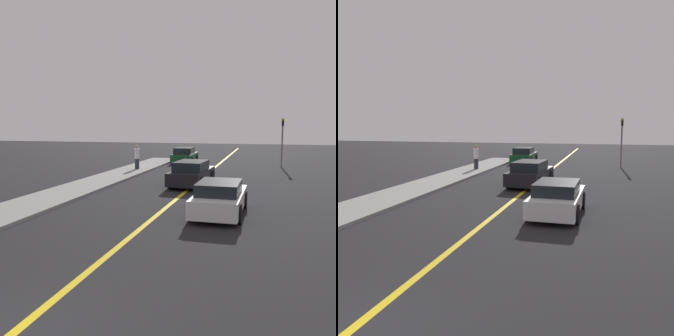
{
  "view_description": "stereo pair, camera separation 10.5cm",
  "coord_description": "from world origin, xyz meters",
  "views": [
    {
      "loc": [
        3.91,
        -4.48,
        3.39
      ],
      "look_at": [
        -0.11,
        10.64,
        1.54
      ],
      "focal_mm": 40.0,
      "sensor_mm": 36.0,
      "label": 1
    },
    {
      "loc": [
        4.01,
        -4.45,
        3.39
      ],
      "look_at": [
        -0.11,
        10.64,
        1.54
      ],
      "focal_mm": 40.0,
      "sensor_mm": 36.0,
      "label": 2
    }
  ],
  "objects": [
    {
      "name": "road_center_line",
      "position": [
        0.0,
        18.0,
        0.0
      ],
      "size": [
        0.2,
        60.0,
        0.01
      ],
      "color": "gold",
      "rests_on": "ground_plane"
    },
    {
      "name": "sidewalk_left",
      "position": [
        -5.49,
        15.0,
        0.06
      ],
      "size": [
        2.53,
        30.01,
        0.13
      ],
      "color": "gray",
      "rests_on": "ground_plane"
    },
    {
      "name": "car_far_distant",
      "position": [
        -3.11,
        27.71,
        0.63
      ],
      "size": [
        1.94,
        4.39,
        1.32
      ],
      "rotation": [
        0.0,
        0.0,
        0.03
      ],
      "color": "#144728",
      "rests_on": "ground_plane"
    },
    {
      "name": "pedestrian_far_standing",
      "position": [
        -5.2,
        21.04,
        1.0
      ],
      "size": [
        0.38,
        0.38,
        1.74
      ],
      "color": "#282D3D",
      "rests_on": "sidewalk_left"
    },
    {
      "name": "car_ahead_center",
      "position": [
        -0.08,
        15.61,
        0.67
      ],
      "size": [
        2.06,
        4.42,
        1.37
      ],
      "rotation": [
        0.0,
        0.0,
        -0.06
      ],
      "color": "black",
      "rests_on": "ground_plane"
    },
    {
      "name": "car_near_right_lane",
      "position": [
        2.24,
        9.32,
        0.63
      ],
      "size": [
        1.89,
        4.02,
        1.28
      ],
      "rotation": [
        0.0,
        0.0,
        -0.02
      ],
      "color": "silver",
      "rests_on": "ground_plane"
    },
    {
      "name": "traffic_light",
      "position": [
        5.02,
        25.9,
        2.34
      ],
      "size": [
        0.18,
        0.4,
        3.79
      ],
      "color": "slate",
      "rests_on": "ground_plane"
    }
  ]
}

